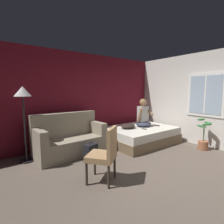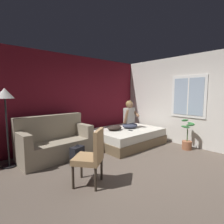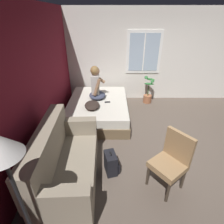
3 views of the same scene
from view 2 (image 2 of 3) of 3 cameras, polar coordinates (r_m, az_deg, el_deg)
name	(u,v)px [view 2 (image 2 of 3)]	position (r m, az deg, el deg)	size (l,w,h in m)	color
ground_plane	(148,175)	(3.70, 11.76, -19.40)	(40.00, 40.00, 0.00)	brown
wall_back_accent	(75,101)	(5.48, -12.04, 3.58)	(9.85, 0.16, 2.70)	maroon
wall_side_with_window	(203,102)	(5.57, 27.67, 3.05)	(0.19, 6.83, 2.70)	silver
bed	(126,136)	(5.53, 4.73, -7.96)	(2.09, 1.57, 0.48)	brown
couch	(55,142)	(4.58, -18.22, -9.26)	(1.73, 0.89, 1.04)	gray
side_chair	(92,155)	(3.12, -6.67, -13.75)	(0.65, 0.65, 0.98)	#382D23
person_seated	(130,117)	(5.58, 5.74, -1.58)	(0.54, 0.46, 0.88)	#383D51
backpack	(78,156)	(4.10, -11.15, -13.86)	(0.34, 0.29, 0.46)	black
throw_pillow	(115,128)	(5.26, 0.85, -5.18)	(0.48, 0.36, 0.14)	#2D231E
cell_phone	(130,130)	(5.24, 6.05, -6.00)	(0.07, 0.14, 0.01)	black
floor_lamp	(5,101)	(4.28, -31.52, 3.11)	(0.36, 0.36, 1.70)	black
potted_plant	(187,139)	(5.41, 23.33, -8.08)	(0.39, 0.37, 0.85)	#995B3D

